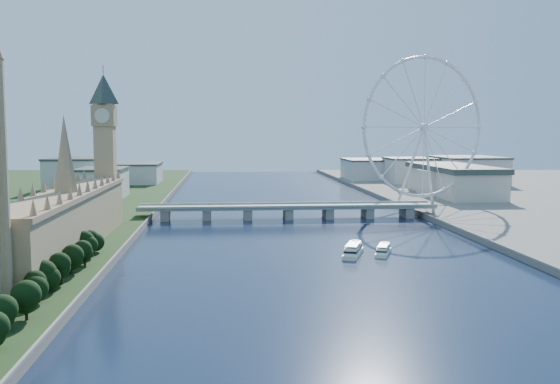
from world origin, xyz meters
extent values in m
plane|color=#162B3D|center=(0.00, 0.00, 0.00)|extent=(2000.00, 2000.00, 0.00)
cube|color=tan|center=(-128.00, 170.00, 17.00)|extent=(24.00, 200.00, 28.00)
cone|color=#937A59|center=(-128.00, 170.00, 53.00)|extent=(12.00, 12.00, 40.00)
cube|color=tan|center=(-128.00, 278.00, 43.00)|extent=(13.00, 13.00, 80.00)
cube|color=#937A59|center=(-128.00, 278.00, 75.00)|extent=(15.00, 15.00, 14.00)
pyramid|color=#2D3833|center=(-128.00, 278.00, 103.00)|extent=(20.02, 20.02, 20.00)
cube|color=gray|center=(0.00, 300.00, 8.50)|extent=(220.00, 22.00, 2.00)
cube|color=gray|center=(-90.00, 300.00, 3.75)|extent=(6.00, 20.00, 7.50)
cube|color=gray|center=(-60.00, 300.00, 3.75)|extent=(6.00, 20.00, 7.50)
cube|color=gray|center=(-30.00, 300.00, 3.75)|extent=(6.00, 20.00, 7.50)
cube|color=gray|center=(0.00, 300.00, 3.75)|extent=(6.00, 20.00, 7.50)
cube|color=gray|center=(30.00, 300.00, 3.75)|extent=(6.00, 20.00, 7.50)
cube|color=gray|center=(60.00, 300.00, 3.75)|extent=(6.00, 20.00, 7.50)
cube|color=gray|center=(90.00, 300.00, 3.75)|extent=(6.00, 20.00, 7.50)
torus|color=silver|center=(120.00, 355.00, 68.00)|extent=(113.60, 39.12, 118.60)
cylinder|color=silver|center=(120.00, 355.00, 68.00)|extent=(7.25, 6.61, 6.00)
cube|color=gray|center=(117.00, 365.00, 4.00)|extent=(14.00, 10.00, 2.00)
cube|color=beige|center=(-160.00, 430.00, 16.00)|extent=(40.00, 60.00, 26.00)
cube|color=beige|center=(-200.00, 520.00, 19.00)|extent=(60.00, 80.00, 32.00)
cube|color=beige|center=(-150.00, 600.00, 14.00)|extent=(50.00, 70.00, 22.00)
cube|color=beige|center=(180.00, 580.00, 17.00)|extent=(60.00, 60.00, 28.00)
cube|color=beige|center=(240.00, 560.00, 18.00)|extent=(70.00, 90.00, 30.00)
cube|color=beige|center=(140.00, 640.00, 15.00)|extent=(60.00, 80.00, 24.00)
camera|label=1|loc=(-46.14, -157.28, 64.34)|focal=40.00mm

